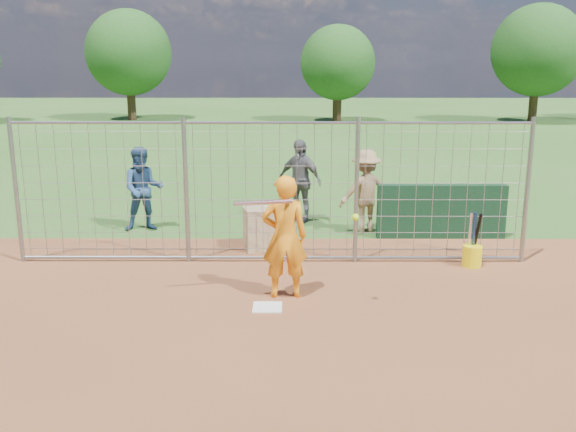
{
  "coord_description": "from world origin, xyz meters",
  "views": [
    {
      "loc": [
        0.34,
        -9.04,
        3.59
      ],
      "look_at": [
        0.3,
        0.8,
        1.15
      ],
      "focal_mm": 40.0,
      "sensor_mm": 36.0,
      "label": 1
    }
  ],
  "objects_px": {
    "batter": "(285,237)",
    "bucket_with_bats": "(472,253)",
    "bystander_a": "(143,189)",
    "equipment_bin": "(266,228)",
    "bystander_b": "(299,181)",
    "bystander_c": "(365,191)"
  },
  "relations": [
    {
      "from": "bystander_a",
      "to": "bucket_with_bats",
      "type": "xyz_separation_m",
      "value": [
        6.31,
        -2.44,
        -0.65
      ]
    },
    {
      "from": "batter",
      "to": "bystander_a",
      "type": "relative_size",
      "value": 1.07
    },
    {
      "from": "bystander_b",
      "to": "bystander_c",
      "type": "xyz_separation_m",
      "value": [
        1.37,
        -0.9,
        -0.05
      ]
    },
    {
      "from": "bystander_a",
      "to": "bystander_c",
      "type": "bearing_deg",
      "value": -13.21
    },
    {
      "from": "batter",
      "to": "equipment_bin",
      "type": "xyz_separation_m",
      "value": [
        -0.38,
        2.55,
        -0.55
      ]
    },
    {
      "from": "bystander_c",
      "to": "equipment_bin",
      "type": "height_order",
      "value": "bystander_c"
    },
    {
      "from": "batter",
      "to": "bystander_b",
      "type": "relative_size",
      "value": 1.03
    },
    {
      "from": "batter",
      "to": "bucket_with_bats",
      "type": "distance_m",
      "value": 3.68
    },
    {
      "from": "bystander_b",
      "to": "bucket_with_bats",
      "type": "height_order",
      "value": "bystander_b"
    },
    {
      "from": "bucket_with_bats",
      "to": "batter",
      "type": "bearing_deg",
      "value": -155.83
    },
    {
      "from": "batter",
      "to": "bucket_with_bats",
      "type": "relative_size",
      "value": 1.95
    },
    {
      "from": "batter",
      "to": "bystander_b",
      "type": "height_order",
      "value": "batter"
    },
    {
      "from": "batter",
      "to": "bucket_with_bats",
      "type": "height_order",
      "value": "batter"
    },
    {
      "from": "bystander_c",
      "to": "bucket_with_bats",
      "type": "height_order",
      "value": "bystander_c"
    },
    {
      "from": "batter",
      "to": "bystander_a",
      "type": "xyz_separation_m",
      "value": [
        -3.02,
        3.91,
        -0.06
      ]
    },
    {
      "from": "bucket_with_bats",
      "to": "equipment_bin",
      "type": "bearing_deg",
      "value": 163.7
    },
    {
      "from": "bystander_b",
      "to": "bystander_c",
      "type": "distance_m",
      "value": 1.64
    },
    {
      "from": "bystander_a",
      "to": "bucket_with_bats",
      "type": "height_order",
      "value": "bystander_a"
    },
    {
      "from": "equipment_bin",
      "to": "bucket_with_bats",
      "type": "bearing_deg",
      "value": -30.23
    },
    {
      "from": "batter",
      "to": "bucket_with_bats",
      "type": "xyz_separation_m",
      "value": [
        3.29,
        1.48,
        -0.71
      ]
    },
    {
      "from": "bucket_with_bats",
      "to": "bystander_a",
      "type": "bearing_deg",
      "value": 158.88
    },
    {
      "from": "batter",
      "to": "bystander_a",
      "type": "height_order",
      "value": "batter"
    }
  ]
}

